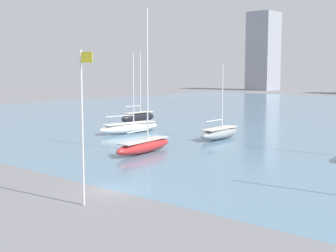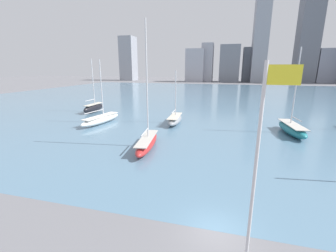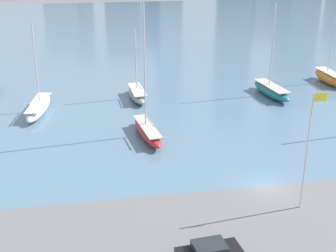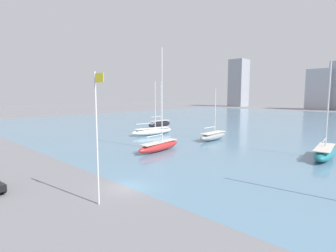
# 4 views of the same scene
# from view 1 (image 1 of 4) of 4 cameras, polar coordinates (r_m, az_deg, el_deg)

# --- Properties ---
(ground_plane) EXTENTS (500.00, 500.00, 0.00)m
(ground_plane) POSITION_cam_1_polar(r_m,az_deg,el_deg) (36.55, -6.74, -7.79)
(ground_plane) COLOR slate
(flag_pole) EXTENTS (1.24, 0.14, 10.53)m
(flag_pole) POSITION_cam_1_polar(r_m,az_deg,el_deg) (31.79, -10.35, 0.48)
(flag_pole) COLOR silver
(flag_pole) RESTS_ON ground_plane
(sailboat_white) EXTENTS (3.64, 10.59, 11.75)m
(sailboat_white) POSITION_cam_1_polar(r_m,az_deg,el_deg) (69.01, -4.73, -0.15)
(sailboat_white) COLOR white
(sailboat_white) RESTS_ON harbor_water
(sailboat_gray) EXTENTS (2.61, 8.40, 9.94)m
(sailboat_gray) POSITION_cam_1_polar(r_m,az_deg,el_deg) (63.00, 6.28, -0.84)
(sailboat_gray) COLOR gray
(sailboat_gray) RESTS_ON harbor_water
(sailboat_red) EXTENTS (3.09, 9.63, 15.97)m
(sailboat_red) POSITION_cam_1_polar(r_m,az_deg,el_deg) (52.32, -2.94, -2.31)
(sailboat_red) COLOR #B72828
(sailboat_red) RESTS_ON harbor_water
(sailboat_black) EXTENTS (1.75, 7.79, 12.34)m
(sailboat_black) POSITION_cam_1_polar(r_m,az_deg,el_deg) (81.37, -3.67, 1.09)
(sailboat_black) COLOR black
(sailboat_black) RESTS_ON harbor_water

